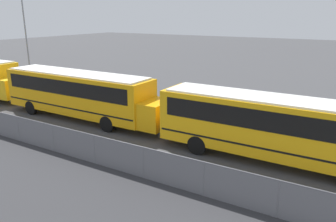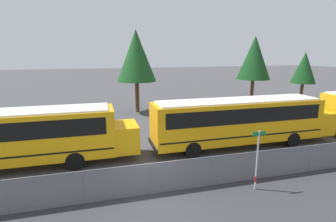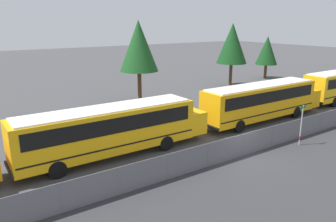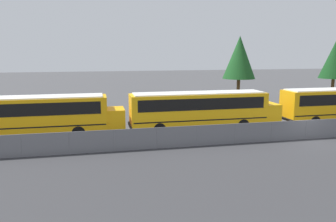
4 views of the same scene
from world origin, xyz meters
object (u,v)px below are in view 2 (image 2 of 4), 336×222
object	(u,v)px
school_bus_3	(10,135)
tree_3	(136,56)
tree_1	(304,68)
tree_0	(254,58)
school_bus_4	(242,119)
street_sign	(257,159)

from	to	relation	value
school_bus_3	tree_3	xyz separation A→B (m)	(9.27, 12.77, 4.19)
tree_1	tree_3	distance (m)	24.68
school_bus_3	tree_0	world-z (taller)	tree_0
school_bus_4	tree_1	bearing A→B (deg)	39.03
street_sign	tree_1	size ratio (longest dim) A/B	0.46
school_bus_4	street_sign	distance (m)	6.24
tree_0	tree_3	bearing A→B (deg)	-176.14
school_bus_3	tree_1	bearing A→B (deg)	24.31
tree_0	school_bus_4	bearing A→B (deg)	-125.10
school_bus_3	tree_1	size ratio (longest dim) A/B	2.08
street_sign	tree_1	world-z (taller)	tree_1
school_bus_4	tree_0	bearing A→B (deg)	54.90
school_bus_3	street_sign	size ratio (longest dim) A/B	4.54
school_bus_4	tree_0	distance (m)	17.48
street_sign	school_bus_4	bearing A→B (deg)	66.17
school_bus_3	tree_0	bearing A→B (deg)	29.32
school_bus_3	street_sign	bearing A→B (deg)	-25.53
school_bus_4	tree_3	world-z (taller)	tree_3
school_bus_3	tree_1	world-z (taller)	tree_1
school_bus_3	tree_3	distance (m)	16.32
school_bus_3	tree_1	distance (m)	37.12
street_sign	tree_0	distance (m)	23.58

